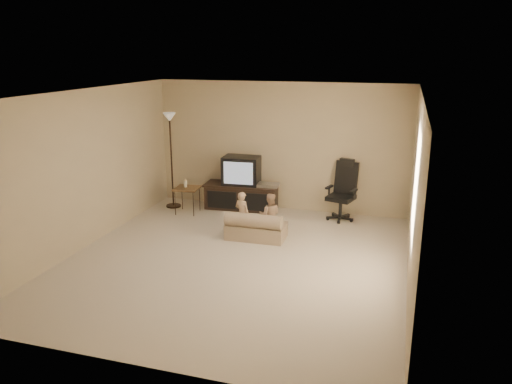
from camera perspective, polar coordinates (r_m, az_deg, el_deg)
floor at (r=7.63m, az=-2.39°, el=-7.84°), size 5.50×5.50×0.00m
room_shell at (r=7.16m, az=-2.54°, el=3.35°), size 5.50×5.50×5.50m
tv_stand at (r=9.93m, az=-1.63°, el=0.55°), size 1.51×0.63×1.06m
office_chair at (r=9.45m, az=9.84°, el=-0.69°), size 0.64×0.67×1.13m
side_table at (r=9.74m, az=-7.90°, el=0.41°), size 0.49×0.49×0.69m
floor_lamp at (r=9.97m, az=-9.75°, el=5.98°), size 0.30×0.30×1.90m
child_sofa at (r=8.39m, az=-0.06°, el=-4.13°), size 0.99×0.57×0.48m
toddler_left at (r=8.49m, az=-1.59°, el=-2.51°), size 0.34×0.29×0.78m
toddler_right at (r=8.46m, az=1.59°, el=-2.64°), size 0.40×0.27×0.76m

